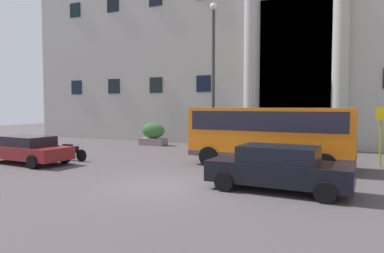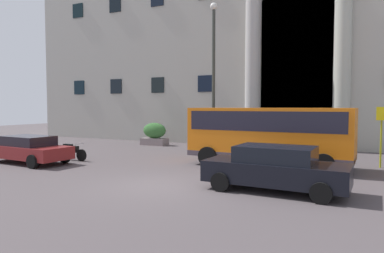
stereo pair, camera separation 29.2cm
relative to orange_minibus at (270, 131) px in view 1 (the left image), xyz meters
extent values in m
cube|color=#50484A|center=(-2.50, -5.50, -1.67)|extent=(80.00, 64.00, 0.12)
cube|color=#AEABA0|center=(-2.50, 12.00, 8.36)|extent=(39.84, 9.00, 19.93)
cube|color=black|center=(-0.14, 7.56, 3.28)|extent=(4.52, 0.12, 9.78)
cylinder|color=#AAA7A3|center=(-2.91, 7.25, 3.28)|extent=(1.00, 1.00, 9.78)
cylinder|color=#ACAEA0|center=(2.62, 7.25, 3.28)|extent=(1.00, 1.00, 9.78)
cube|color=black|center=(-18.44, 7.46, 2.78)|extent=(1.11, 0.08, 1.18)
cube|color=black|center=(-14.46, 7.46, 2.78)|extent=(1.11, 0.08, 1.18)
cube|color=black|center=(-10.47, 7.46, 2.78)|extent=(1.11, 0.08, 1.18)
cube|color=black|center=(-6.49, 7.46, 2.78)|extent=(1.11, 0.08, 1.18)
cube|color=black|center=(-18.44, 7.46, 9.36)|extent=(1.11, 0.08, 1.18)
cube|color=black|center=(-14.46, 7.46, 9.36)|extent=(1.11, 0.08, 1.18)
cube|color=orange|center=(-0.01, 0.00, -0.04)|extent=(7.22, 2.72, 2.22)
cube|color=#201E2B|center=(-0.01, 0.00, 0.50)|extent=(6.80, 2.74, 0.85)
cube|color=#201E2B|center=(3.49, -0.13, 0.31)|extent=(0.14, 2.07, 1.07)
cube|color=#4C4048|center=(-0.01, 0.00, -1.04)|extent=(7.22, 2.76, 0.24)
cylinder|color=black|center=(2.53, 1.14, -1.16)|extent=(0.91, 0.31, 0.90)
cylinder|color=black|center=(2.44, -1.32, -1.16)|extent=(0.91, 0.31, 0.90)
cylinder|color=black|center=(-2.46, 1.32, -1.16)|extent=(0.91, 0.31, 0.90)
cylinder|color=black|center=(-2.55, -1.14, -1.16)|extent=(0.91, 0.31, 0.90)
cylinder|color=#9C9E18|center=(4.54, 1.89, -0.27)|extent=(0.08, 0.08, 2.67)
cube|color=yellow|center=(4.54, 1.86, 0.81)|extent=(0.44, 0.03, 0.60)
cube|color=slate|center=(-1.61, 5.08, -1.33)|extent=(1.72, 0.95, 0.54)
ellipsoid|color=#2C612C|center=(-1.61, 5.08, -0.58)|extent=(1.66, 0.85, 0.97)
cube|color=gray|center=(-9.45, 5.32, -1.36)|extent=(1.87, 0.92, 0.49)
ellipsoid|color=#34682F|center=(-9.45, 5.32, -0.57)|extent=(1.80, 0.83, 1.10)
cube|color=#67605D|center=(1.50, 4.63, -1.34)|extent=(1.74, 0.96, 0.52)
ellipsoid|color=#1B552D|center=(1.50, 4.63, -0.63)|extent=(1.67, 0.86, 0.90)
cube|color=maroon|center=(-10.74, -4.11, -1.04)|extent=(4.64, 2.04, 0.59)
cube|color=black|center=(-10.74, -4.11, -0.52)|extent=(2.54, 1.70, 0.46)
cylinder|color=black|center=(-9.15, -3.33, -1.30)|extent=(0.63, 0.24, 0.62)
cylinder|color=black|center=(-9.26, -5.08, -1.30)|extent=(0.63, 0.24, 0.62)
cylinder|color=black|center=(-12.23, -3.14, -1.30)|extent=(0.63, 0.24, 0.62)
cube|color=black|center=(1.27, -4.54, -0.99)|extent=(4.58, 1.97, 0.68)
cube|color=black|center=(1.27, -4.54, -0.40)|extent=(2.50, 1.67, 0.51)
cylinder|color=black|center=(2.84, -3.71, -1.30)|extent=(0.63, 0.23, 0.62)
cylinder|color=black|center=(2.76, -5.49, -1.30)|extent=(0.63, 0.23, 0.62)
cylinder|color=black|center=(-0.23, -3.58, -1.30)|extent=(0.63, 0.23, 0.62)
cylinder|color=black|center=(-0.30, -5.36, -1.30)|extent=(0.63, 0.23, 0.62)
cylinder|color=black|center=(-8.83, -2.55, -1.31)|extent=(0.60, 0.12, 0.60)
cylinder|color=black|center=(-10.32, -2.49, -1.31)|extent=(0.60, 0.14, 0.60)
cube|color=black|center=(-9.57, -2.52, -1.03)|extent=(0.96, 0.28, 0.32)
cube|color=black|center=(-9.75, -2.51, -0.85)|extent=(0.53, 0.22, 0.12)
cylinder|color=#A5A5A8|center=(-8.95, -2.54, -0.73)|extent=(0.05, 0.55, 0.03)
cylinder|color=black|center=(1.73, -2.58, -1.31)|extent=(0.61, 0.18, 0.60)
cylinder|color=black|center=(0.43, -2.41, -1.31)|extent=(0.61, 0.20, 0.60)
cube|color=#4B504F|center=(1.08, -2.49, -1.03)|extent=(0.87, 0.35, 0.32)
cube|color=black|center=(0.90, -2.47, -0.85)|extent=(0.54, 0.27, 0.12)
cylinder|color=#A5A5A8|center=(1.63, -2.56, -0.73)|extent=(0.10, 0.55, 0.03)
cylinder|color=#323630|center=(-3.74, 2.39, 2.42)|extent=(0.18, 0.18, 8.06)
sphere|color=silver|center=(-3.74, 2.39, 6.63)|extent=(0.40, 0.40, 0.40)
camera|label=1|loc=(3.47, -15.90, 1.13)|focal=32.77mm
camera|label=2|loc=(3.73, -15.77, 1.13)|focal=32.77mm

